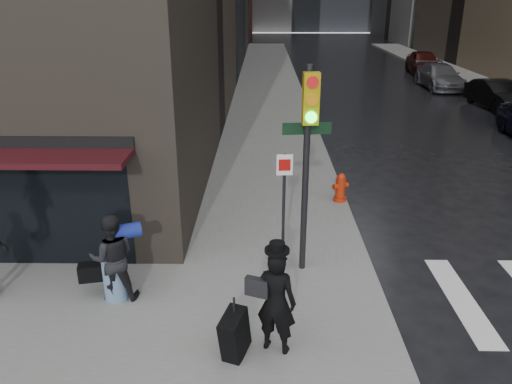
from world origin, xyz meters
TOP-DOWN VIEW (x-y plane):
  - ground at (0.00, 0.00)m, footprint 140.00×140.00m
  - sidewalk_left at (0.00, 27.00)m, footprint 4.00×50.00m
  - sidewalk_right at (13.50, 27.00)m, footprint 3.00×50.00m
  - man_overcoat at (-0.24, -0.71)m, footprint 1.27×0.88m
  - man_jeans at (-3.06, 0.74)m, footprint 1.25×0.82m
  - traffic_light at (0.47, 1.80)m, footprint 1.03×0.50m
  - fire_hydrant at (1.80, 5.53)m, footprint 0.46×0.35m
  - parked_car_2 at (11.50, 18.20)m, footprint 1.90×4.43m
  - parked_car_3 at (10.55, 24.10)m, footprint 2.05×4.99m
  - parked_car_4 at (11.27, 30.00)m, footprint 2.37×5.01m

SIDE VIEW (x-z plane):
  - ground at x=0.00m, z-range 0.00..0.00m
  - sidewalk_left at x=0.00m, z-range 0.00..0.15m
  - sidewalk_right at x=13.50m, z-range 0.00..0.15m
  - fire_hydrant at x=1.80m, z-range 0.11..0.91m
  - parked_car_2 at x=11.50m, z-range 0.00..1.42m
  - parked_car_3 at x=10.55m, z-range 0.00..1.44m
  - parked_car_4 at x=11.27m, z-range 0.00..1.66m
  - man_overcoat at x=-0.24m, z-range -0.01..1.94m
  - man_jeans at x=-3.06m, z-range 0.15..1.87m
  - traffic_light at x=0.47m, z-range 0.75..4.90m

